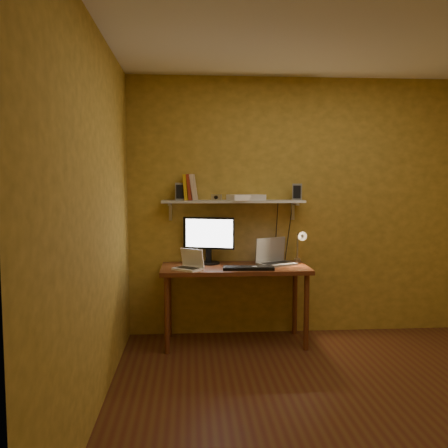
{
  "coord_description": "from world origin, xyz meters",
  "views": [
    {
      "loc": [
        -1.08,
        -3.17,
        1.55
      ],
      "look_at": [
        -0.77,
        1.18,
        1.17
      ],
      "focal_mm": 38.0,
      "sensor_mm": 36.0,
      "label": 1
    }
  ],
  "objects": [
    {
      "name": "router",
      "position": [
        -0.53,
        1.46,
        1.4
      ],
      "size": [
        0.38,
        0.31,
        0.06
      ],
      "primitive_type": "cube",
      "rotation": [
        0.0,
        0.0,
        0.3
      ],
      "color": "white",
      "rests_on": "wall_shelf"
    },
    {
      "name": "room",
      "position": [
        0.0,
        0.0,
        1.3
      ],
      "size": [
        3.44,
        3.24,
        2.64
      ],
      "color": "#563116",
      "rests_on": "ground"
    },
    {
      "name": "desk_lamp",
      "position": [
        0.0,
        1.41,
        0.96
      ],
      "size": [
        0.09,
        0.23,
        0.38
      ],
      "color": "silver",
      "rests_on": "desk"
    },
    {
      "name": "speaker_left",
      "position": [
        -1.17,
        1.48,
        1.46
      ],
      "size": [
        0.1,
        0.1,
        0.17
      ],
      "primitive_type": "cube",
      "rotation": [
        0.0,
        0.0,
        -0.06
      ],
      "color": "gray",
      "rests_on": "wall_shelf"
    },
    {
      "name": "keyboard",
      "position": [
        -0.55,
        1.11,
        0.76
      ],
      "size": [
        0.48,
        0.18,
        0.02
      ],
      "primitive_type": "cube",
      "rotation": [
        0.0,
        0.0,
        -0.06
      ],
      "color": "black",
      "rests_on": "desk"
    },
    {
      "name": "laptop",
      "position": [
        -0.26,
        1.37,
        0.82
      ],
      "size": [
        0.41,
        0.37,
        0.26
      ],
      "rotation": [
        0.0,
        0.0,
        0.45
      ],
      "color": "gray",
      "rests_on": "desk"
    },
    {
      "name": "desk",
      "position": [
        -0.66,
        1.28,
        0.66
      ],
      "size": [
        1.4,
        0.6,
        0.75
      ],
      "color": "brown",
      "rests_on": "ground"
    },
    {
      "name": "wall_shelf",
      "position": [
        -0.66,
        1.47,
        1.36
      ],
      "size": [
        1.4,
        0.25,
        0.21
      ],
      "color": "silver",
      "rests_on": "room"
    },
    {
      "name": "books",
      "position": [
        -1.08,
        1.48,
        1.5
      ],
      "size": [
        0.15,
        0.18,
        0.26
      ],
      "color": "gold",
      "rests_on": "wall_shelf"
    },
    {
      "name": "netbook",
      "position": [
        -1.09,
        1.15,
        0.8
      ],
      "size": [
        0.31,
        0.3,
        0.19
      ],
      "rotation": [
        0.0,
        0.0,
        -0.68
      ],
      "color": "white",
      "rests_on": "desk"
    },
    {
      "name": "mouse",
      "position": [
        -0.49,
        1.11,
        0.77
      ],
      "size": [
        0.09,
        0.06,
        0.03
      ],
      "primitive_type": "ellipsoid",
      "rotation": [
        0.0,
        0.0,
        -0.07
      ],
      "color": "white",
      "rests_on": "desk"
    },
    {
      "name": "speaker_right",
      "position": [
        -0.02,
        1.46,
        1.46
      ],
      "size": [
        0.11,
        0.11,
        0.16
      ],
      "primitive_type": "cube",
      "rotation": [
        0.0,
        0.0,
        -0.28
      ],
      "color": "gray",
      "rests_on": "wall_shelf"
    },
    {
      "name": "shelf_camera",
      "position": [
        -0.82,
        1.42,
        1.4
      ],
      "size": [
        0.1,
        0.06,
        0.06
      ],
      "color": "silver",
      "rests_on": "wall_shelf"
    },
    {
      "name": "monitor",
      "position": [
        -0.9,
        1.44,
        1.01
      ],
      "size": [
        0.5,
        0.27,
        0.46
      ],
      "rotation": [
        0.0,
        0.0,
        -0.28
      ],
      "color": "black",
      "rests_on": "desk"
    }
  ]
}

